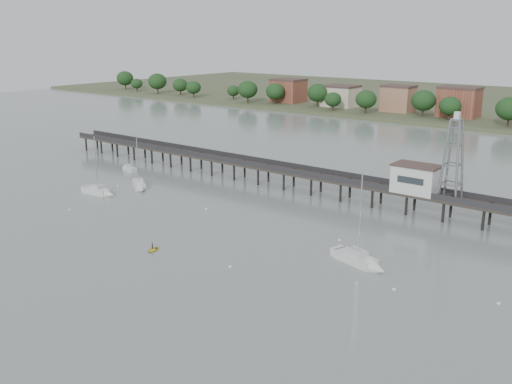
% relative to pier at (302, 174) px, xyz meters
% --- Properties ---
extents(ground_plane, '(500.00, 500.00, 0.00)m').
position_rel_pier_xyz_m(ground_plane, '(0.00, -60.00, -3.79)').
color(ground_plane, slate).
rests_on(ground_plane, ground).
extents(pier, '(150.00, 5.00, 5.50)m').
position_rel_pier_xyz_m(pier, '(0.00, 0.00, 0.00)').
color(pier, '#2D2823').
rests_on(pier, ground).
extents(pier_building, '(8.40, 5.40, 5.30)m').
position_rel_pier_xyz_m(pier_building, '(25.00, 0.00, 2.87)').
color(pier_building, silver).
rests_on(pier_building, ground).
extents(lattice_tower, '(3.20, 3.20, 15.50)m').
position_rel_pier_xyz_m(lattice_tower, '(31.50, 0.00, 7.31)').
color(lattice_tower, slate).
rests_on(lattice_tower, ground).
extents(sailboat_b, '(7.38, 5.73, 12.26)m').
position_rel_pier_xyz_m(sailboat_b, '(-28.44, -20.41, -3.15)').
color(sailboat_b, silver).
rests_on(sailboat_b, ground).
extents(sailboat_d, '(9.34, 4.94, 14.74)m').
position_rel_pier_xyz_m(sailboat_d, '(29.63, -28.48, -3.16)').
color(sailboat_d, silver).
rests_on(sailboat_d, ground).
extents(sailboat_a, '(7.98, 3.09, 12.91)m').
position_rel_pier_xyz_m(sailboat_a, '(-31.11, -28.53, -3.15)').
color(sailboat_a, silver).
rests_on(sailboat_a, ground).
extents(white_tender, '(4.30, 2.36, 1.58)m').
position_rel_pier_xyz_m(white_tender, '(-43.43, -10.74, -3.30)').
color(white_tender, silver).
rests_on(white_tender, ground).
extents(yellow_dinghy, '(1.75, 0.86, 2.35)m').
position_rel_pier_xyz_m(yellow_dinghy, '(1.13, -43.24, -3.79)').
color(yellow_dinghy, yellow).
rests_on(yellow_dinghy, ground).
extents(dinghy_occupant, '(0.73, 1.16, 0.26)m').
position_rel_pier_xyz_m(dinghy_occupant, '(1.13, -43.24, -3.79)').
color(dinghy_occupant, black).
rests_on(dinghy_occupant, ground).
extents(mooring_buoys, '(83.09, 19.83, 0.39)m').
position_rel_pier_xyz_m(mooring_buoys, '(7.64, -29.55, -3.71)').
color(mooring_buoys, '#F5F6BF').
rests_on(mooring_buoys, ground).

